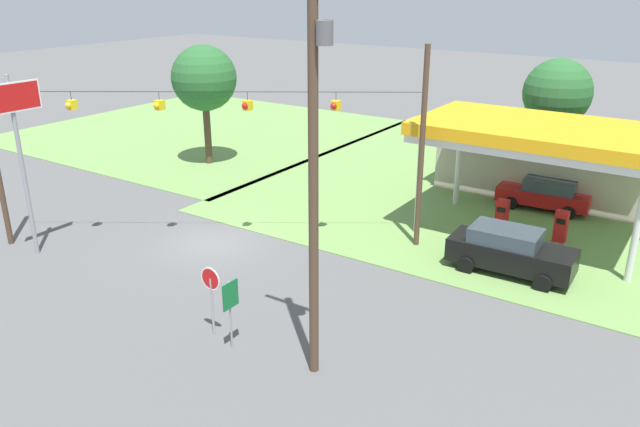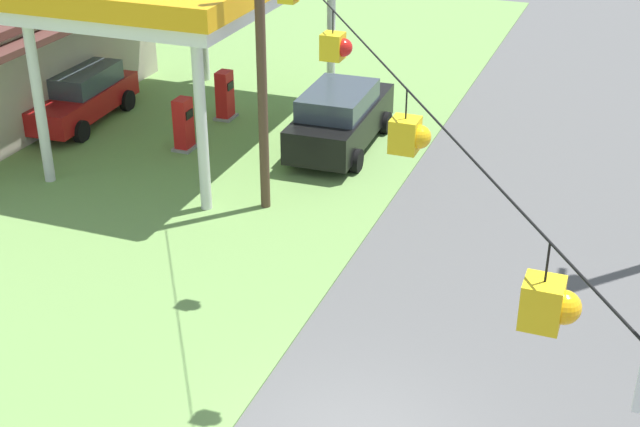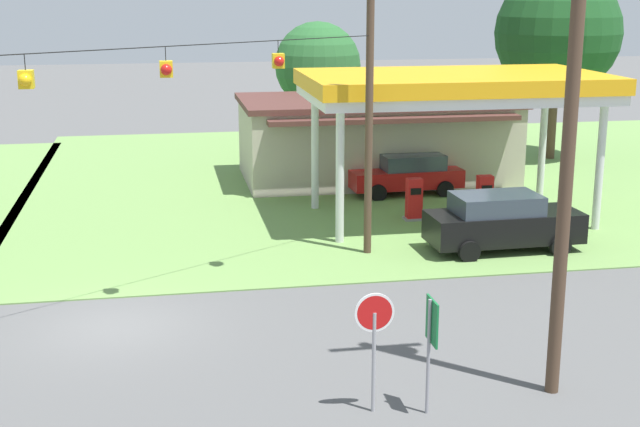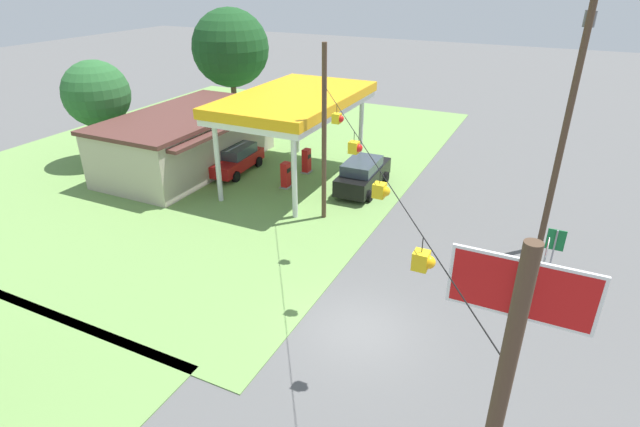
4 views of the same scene
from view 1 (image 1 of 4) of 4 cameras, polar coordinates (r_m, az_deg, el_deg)
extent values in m
plane|color=#565656|center=(28.50, -9.76, -2.77)|extent=(160.00, 160.00, 0.00)
cube|color=#6B934C|center=(36.90, 24.72, 1.11)|extent=(36.00, 28.00, 0.04)
cube|color=#6B934C|center=(50.09, -10.71, 7.49)|extent=(24.00, 24.00, 0.04)
cube|color=silver|center=(29.02, 19.55, 6.30)|extent=(10.33, 5.92, 0.35)
cube|color=orange|center=(28.92, 19.66, 7.16)|extent=(10.53, 6.12, 0.55)
cylinder|color=silver|center=(28.95, 9.04, 2.32)|extent=(0.28, 0.28, 4.40)
cylinder|color=silver|center=(26.74, 26.99, -1.36)|extent=(0.28, 0.28, 4.40)
cylinder|color=silver|center=(33.11, 12.54, 4.44)|extent=(0.28, 0.28, 4.40)
cube|color=#B2A893|center=(36.93, 20.62, 4.41)|extent=(11.50, 5.91, 3.33)
cube|color=#512D28|center=(36.51, 20.97, 7.10)|extent=(11.80, 6.21, 0.24)
cube|color=#512D28|center=(33.46, 19.52, 5.47)|extent=(10.35, 0.70, 0.20)
cube|color=gray|center=(30.70, 16.15, -1.44)|extent=(0.71, 0.56, 0.12)
cube|color=red|center=(30.42, 16.30, -0.07)|extent=(0.55, 0.40, 1.45)
cube|color=black|center=(30.13, 16.23, 0.32)|extent=(0.39, 0.03, 0.24)
cube|color=gray|center=(30.11, 20.97, -2.48)|extent=(0.71, 0.56, 0.12)
cube|color=red|center=(29.83, 21.16, -1.09)|extent=(0.55, 0.40, 1.45)
cube|color=black|center=(29.53, 21.13, -0.70)|extent=(0.39, 0.03, 0.24)
cube|color=black|center=(26.25, 17.06, -3.62)|extent=(4.96, 2.00, 0.94)
cube|color=#333D47|center=(26.01, 16.62, -1.94)|extent=(2.75, 1.78, 0.60)
cylinder|color=black|center=(27.01, 20.61, -4.46)|extent=(0.69, 0.24, 0.68)
cylinder|color=black|center=(25.32, 19.67, -6.05)|extent=(0.69, 0.24, 0.68)
cylinder|color=black|center=(27.63, 14.48, -3.17)|extent=(0.69, 0.24, 0.68)
cylinder|color=black|center=(25.98, 13.16, -4.63)|extent=(0.69, 0.24, 0.68)
cube|color=#AD1414|center=(34.11, 19.77, 1.52)|extent=(4.65, 2.11, 0.72)
cube|color=#333D47|center=(33.86, 20.36, 2.50)|extent=(2.60, 1.84, 0.61)
cylinder|color=black|center=(33.60, 17.03, 0.90)|extent=(0.69, 0.26, 0.68)
cylinder|color=black|center=(35.35, 17.79, 1.80)|extent=(0.69, 0.26, 0.68)
cylinder|color=black|center=(33.14, 21.73, 0.04)|extent=(0.69, 0.26, 0.68)
cylinder|color=black|center=(34.91, 22.27, 0.98)|extent=(0.69, 0.26, 0.68)
cylinder|color=#99999E|center=(21.12, -9.81, -8.44)|extent=(0.08, 0.08, 2.10)
cylinder|color=white|center=(20.63, -9.99, -5.89)|extent=(0.80, 0.03, 0.80)
cylinder|color=red|center=(20.63, -9.99, -5.89)|extent=(0.70, 0.03, 0.70)
cylinder|color=gray|center=(28.63, -25.53, 3.73)|extent=(0.18, 0.18, 7.68)
cube|color=white|center=(27.92, -26.36, 9.48)|extent=(0.06, 2.46, 1.18)
cube|color=red|center=(27.92, -26.36, 9.48)|extent=(0.07, 2.34, 1.06)
cylinder|color=gray|center=(20.24, -8.19, -9.22)|extent=(0.07, 0.07, 2.40)
cube|color=#146B33|center=(19.85, -8.19, -7.39)|extent=(0.04, 0.70, 0.90)
cylinder|color=#4C3828|center=(17.01, -0.61, 2.40)|extent=(0.28, 0.28, 11.77)
cylinder|color=#59595B|center=(16.00, 0.41, 16.19)|extent=(0.44, 0.44, 0.60)
cylinder|color=#4C3828|center=(26.89, 9.28, 5.73)|extent=(0.24, 0.24, 8.77)
cylinder|color=black|center=(26.56, -10.66, 10.88)|extent=(15.31, 10.02, 0.02)
cylinder|color=black|center=(28.16, -21.82, 9.96)|extent=(0.02, 0.02, 0.35)
cube|color=yellow|center=(28.22, -21.72, 9.22)|extent=(0.32, 0.32, 0.40)
sphere|color=yellow|center=(28.13, -22.00, 9.15)|extent=(0.28, 0.28, 0.28)
cylinder|color=black|center=(27.00, -14.51, 10.36)|extent=(0.02, 0.02, 0.35)
cube|color=yellow|center=(27.06, -14.44, 9.59)|extent=(0.32, 0.32, 0.40)
sphere|color=yellow|center=(26.95, -14.70, 9.52)|extent=(0.28, 0.28, 0.28)
cylinder|color=black|center=(26.30, -6.66, 10.61)|extent=(0.02, 0.02, 0.35)
cube|color=yellow|center=(26.36, -6.62, 9.81)|extent=(0.32, 0.32, 0.40)
sphere|color=red|center=(26.24, -6.87, 9.75)|extent=(0.28, 0.28, 0.28)
cylinder|color=black|center=(26.09, 1.47, 10.66)|extent=(0.02, 0.02, 0.35)
cube|color=yellow|center=(26.16, 1.46, 9.86)|extent=(0.32, 0.32, 0.40)
sphere|color=red|center=(26.02, 1.26, 9.80)|extent=(0.28, 0.28, 0.28)
cylinder|color=#4C3828|center=(42.61, 20.35, 6.18)|extent=(0.44, 0.44, 2.87)
sphere|color=#28602D|center=(42.00, 20.89, 10.28)|extent=(4.20, 4.20, 4.20)
cylinder|color=#4C3828|center=(40.51, -10.23, 7.15)|extent=(0.44, 0.44, 3.83)
sphere|color=#28602D|center=(39.84, -10.56, 12.08)|extent=(4.02, 4.02, 4.02)
camera|label=2|loc=(32.89, -29.88, 16.24)|focal=50.00mm
camera|label=3|loc=(17.48, -63.73, -0.85)|focal=50.00mm
camera|label=4|loc=(34.61, -34.73, 18.10)|focal=28.00mm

